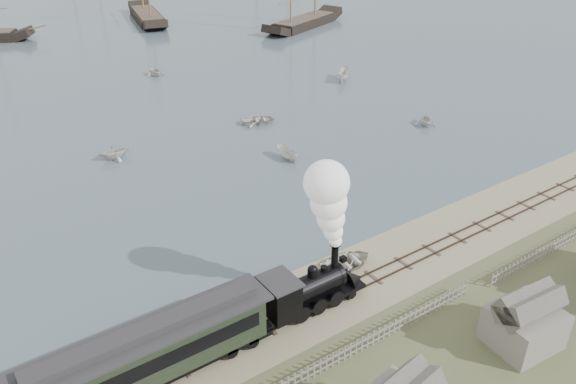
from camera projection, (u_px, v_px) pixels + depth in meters
ground at (366, 260)px, 42.29m from camera, size 600.00×600.00×0.00m
rail_track at (384, 272)px, 40.83m from camera, size 120.00×1.80×0.16m
picket_fence_west at (362, 351)px, 34.02m from camera, size 19.00×0.10×1.20m
picket_fence_east at (553, 252)px, 43.12m from camera, size 15.00×0.10×1.20m
shed_mid at (520, 343)px, 34.65m from camera, size 4.00×3.50×3.60m
locomotive at (326, 245)px, 35.87m from camera, size 7.99×2.98×9.95m
passenger_coach at (150, 352)px, 30.93m from camera, size 14.61×2.82×3.55m
beached_dinghy at (348, 261)px, 41.33m from camera, size 3.38×4.50×0.88m
rowboat_1 at (114, 151)px, 57.19m from camera, size 2.89×3.30×1.67m
rowboat_2 at (287, 154)px, 57.19m from camera, size 3.17×1.22×1.22m
rowboat_3 at (259, 120)px, 65.86m from camera, size 4.17×4.88×0.86m
rowboat_4 at (426, 119)px, 65.13m from camera, size 3.76×3.67×1.51m
rowboat_5 at (343, 75)px, 79.92m from camera, size 3.92×4.14×1.60m
rowboat_7 at (155, 70)px, 81.89m from camera, size 3.35×2.98×1.63m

